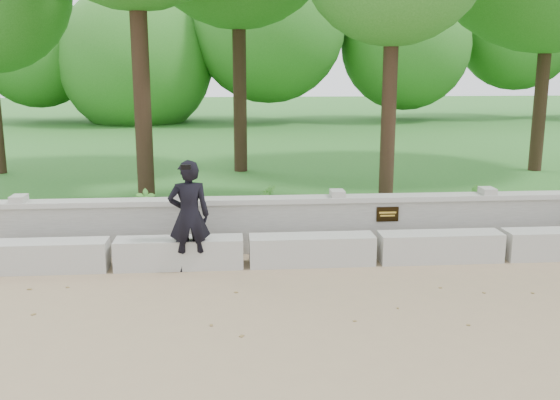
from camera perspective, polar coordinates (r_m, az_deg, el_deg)
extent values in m
plane|color=#8D7656|center=(8.05, 11.90, -9.77)|extent=(80.00, 80.00, 0.00)
cube|color=#296924|center=(21.45, 1.36, 4.67)|extent=(40.00, 22.00, 0.25)
cube|color=#B9B6AE|center=(9.85, -20.89, -4.81)|extent=(1.90, 0.45, 0.45)
cube|color=#B9B6AE|center=(9.48, -9.18, -4.79)|extent=(1.90, 0.45, 0.45)
cube|color=#B9B6AE|center=(9.53, 2.93, -4.56)|extent=(1.90, 0.45, 0.45)
cube|color=#B9B6AE|center=(9.98, 14.42, -4.15)|extent=(1.90, 0.45, 0.45)
cube|color=#ADABA4|center=(10.32, 7.95, -2.28)|extent=(12.50, 0.25, 0.82)
cube|color=#B9B6AE|center=(10.21, 8.03, 0.16)|extent=(12.50, 0.35, 0.08)
cube|color=black|center=(10.20, 9.80, -1.29)|extent=(0.36, 0.02, 0.24)
imported|color=black|center=(9.17, -8.31, -1.45)|extent=(0.65, 0.46, 1.66)
cube|color=black|center=(8.69, -8.60, 2.98)|extent=(0.14, 0.04, 0.07)
cylinder|color=#382619|center=(12.89, -12.59, 11.23)|extent=(0.35, 0.35, 5.11)
cylinder|color=#382619|center=(16.13, -3.72, 11.57)|extent=(0.34, 0.34, 5.05)
cylinder|color=#382619|center=(11.88, 9.94, 8.78)|extent=(0.28, 0.28, 4.08)
cylinder|color=#382619|center=(17.53, 22.90, 10.56)|extent=(0.34, 0.34, 4.97)
imported|color=#42892E|center=(10.95, -12.12, -0.70)|extent=(0.39, 0.32, 0.65)
imported|color=#42892E|center=(12.17, 17.50, 0.02)|extent=(0.30, 0.34, 0.53)
imported|color=#42892E|center=(11.32, -1.03, -0.13)|extent=(0.40, 0.42, 0.59)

